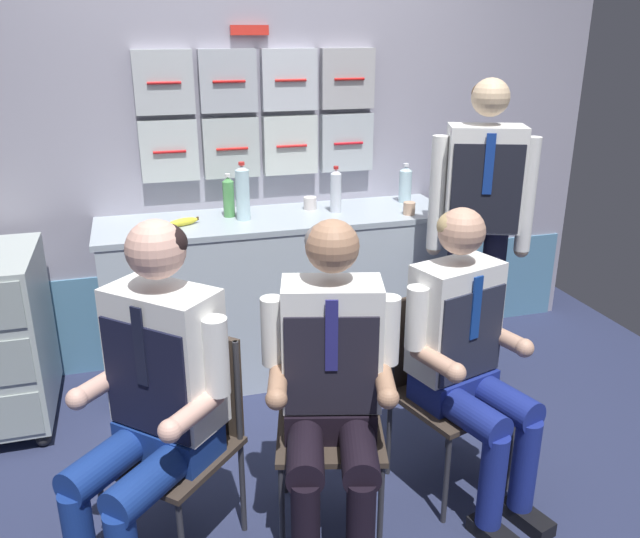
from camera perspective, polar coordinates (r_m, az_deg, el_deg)
ground at (r=2.96m, az=-0.20°, el=-19.00°), size 4.80×4.80×0.04m
galley_bulkhead at (r=3.72m, az=-6.05°, el=7.93°), size 4.20×0.14×2.15m
galley_counter at (r=3.65m, az=-3.58°, el=-2.27°), size 1.91×0.53×0.91m
service_trolley at (r=3.49m, az=-26.20°, el=-5.23°), size 0.40×0.65×0.88m
folding_chair_left at (r=2.51m, az=-11.71°, el=-12.76°), size 0.57×0.57×0.82m
crew_member_left at (r=2.30m, az=-14.55°, el=-10.24°), size 0.68×0.68×1.28m
folding_chair_right at (r=2.57m, az=0.83°, el=-11.40°), size 0.49×0.49×0.82m
crew_member_right at (r=2.34m, az=0.98°, el=-9.67°), size 0.52×0.67×1.25m
folding_chair_by_counter at (r=2.81m, az=10.29°, el=-8.76°), size 0.50×0.50×0.82m
crew_member_by_counter at (r=2.63m, az=12.87°, el=-6.98°), size 0.51×0.66×1.23m
crew_member_standing at (r=3.38m, az=13.92°, el=4.56°), size 0.50×0.35×1.64m
water_bottle_tall at (r=3.42m, az=-6.82°, el=6.69°), size 0.07×0.07×0.31m
water_bottle_short at (r=3.55m, az=1.40°, el=6.90°), size 0.06×0.06×0.25m
sparkling_bottle_green at (r=3.50m, az=-8.04°, el=6.32°), size 0.06×0.06×0.23m
water_bottle_clear at (r=3.80m, az=7.52°, el=7.41°), size 0.07×0.07×0.22m
coffee_cup_white at (r=3.55m, az=7.86°, el=5.34°), size 0.06×0.06×0.07m
paper_cup_tan at (r=3.63m, az=-0.88°, el=5.85°), size 0.07×0.07×0.07m
snack_banana at (r=3.39m, az=-11.95°, el=4.07°), size 0.17×0.10×0.04m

